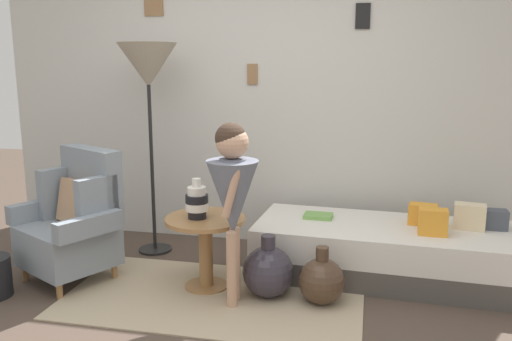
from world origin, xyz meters
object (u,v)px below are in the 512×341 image
(demijohn_near, at_px, (268,271))
(demijohn_far, at_px, (322,281))
(vase_striped, at_px, (197,202))
(book_on_daybed, at_px, (318,216))
(daybed, at_px, (383,251))
(floor_lamp, at_px, (148,70))
(side_table, at_px, (206,237))
(armchair, at_px, (75,221))
(person_child, at_px, (233,189))

(demijohn_near, distance_m, demijohn_far, 0.37)
(vase_striped, bearing_deg, book_on_daybed, 37.44)
(daybed, relative_size, demijohn_far, 4.89)
(floor_lamp, bearing_deg, side_table, -43.73)
(armchair, distance_m, side_table, 1.01)
(armchair, bearing_deg, demijohn_near, -1.05)
(person_child, distance_m, demijohn_near, 0.67)
(vase_striped, relative_size, demijohn_far, 0.72)
(vase_striped, relative_size, floor_lamp, 0.16)
(floor_lamp, height_order, book_on_daybed, floor_lamp)
(armchair, distance_m, demijohn_far, 1.86)
(side_table, xyz_separation_m, person_child, (0.26, -0.22, 0.42))
(vase_striped, height_order, floor_lamp, floor_lamp)
(side_table, bearing_deg, demijohn_far, -5.51)
(book_on_daybed, bearing_deg, daybed, -11.57)
(book_on_daybed, xyz_separation_m, demijohn_far, (0.09, -0.66, -0.25))
(person_child, distance_m, book_on_daybed, 1.01)
(daybed, xyz_separation_m, demijohn_near, (-0.78, -0.53, -0.02))
(floor_lamp, distance_m, person_child, 1.46)
(person_child, relative_size, book_on_daybed, 5.57)
(armchair, relative_size, demijohn_far, 2.44)
(daybed, xyz_separation_m, book_on_daybed, (-0.50, 0.10, 0.22))
(floor_lamp, height_order, person_child, floor_lamp)
(daybed, distance_m, demijohn_near, 0.94)
(daybed, height_order, book_on_daybed, book_on_daybed)
(floor_lamp, bearing_deg, armchair, -117.39)
(person_child, bearing_deg, book_on_daybed, 58.88)
(side_table, height_order, demijohn_near, side_table)
(armchair, relative_size, book_on_daybed, 4.41)
(side_table, xyz_separation_m, demijohn_near, (0.46, -0.05, -0.19))
(armchair, relative_size, side_table, 1.70)
(daybed, relative_size, person_child, 1.59)
(book_on_daybed, height_order, demijohn_far, book_on_daybed)
(armchair, distance_m, vase_striped, 0.98)
(demijohn_near, bearing_deg, side_table, 173.93)
(daybed, xyz_separation_m, demijohn_far, (-0.41, -0.56, -0.04))
(vase_striped, distance_m, demijohn_far, 1.01)
(side_table, relative_size, floor_lamp, 0.33)
(person_child, height_order, demijohn_near, person_child)
(side_table, height_order, book_on_daybed, side_table)
(armchair, distance_m, demijohn_near, 1.49)
(side_table, bearing_deg, floor_lamp, 136.27)
(vase_striped, height_order, person_child, person_child)
(floor_lamp, bearing_deg, person_child, -42.71)
(armchair, bearing_deg, side_table, 1.26)
(armchair, height_order, demijohn_far, armchair)
(vase_striped, bearing_deg, floor_lamp, 132.92)
(side_table, xyz_separation_m, book_on_daybed, (0.74, 0.58, 0.04))
(armchair, xyz_separation_m, floor_lamp, (0.34, 0.66, 1.09))
(daybed, height_order, side_table, side_table)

